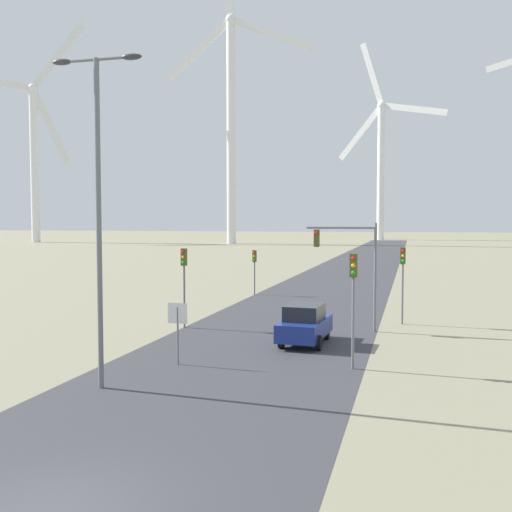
% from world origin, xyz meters
% --- Properties ---
extents(ground_plane, '(600.00, 600.00, 0.00)m').
position_xyz_m(ground_plane, '(0.00, 0.00, 0.00)').
color(ground_plane, gray).
extents(road_surface, '(10.00, 240.00, 0.01)m').
position_xyz_m(road_surface, '(0.00, 48.00, 0.00)').
color(road_surface, '#38383D').
rests_on(road_surface, ground).
extents(streetlamp, '(3.24, 0.32, 11.01)m').
position_xyz_m(streetlamp, '(-3.43, 8.00, 6.81)').
color(streetlamp, slate).
rests_on(streetlamp, ground).
extents(stop_sign_near, '(0.81, 0.07, 2.44)m').
position_xyz_m(stop_sign_near, '(-2.17, 11.72, 1.70)').
color(stop_sign_near, slate).
rests_on(stop_sign_near, ground).
extents(traffic_light_post_near_left, '(0.28, 0.34, 4.19)m').
position_xyz_m(traffic_light_post_near_left, '(-4.94, 19.39, 3.07)').
color(traffic_light_post_near_left, slate).
rests_on(traffic_light_post_near_left, ground).
extents(traffic_light_post_near_right, '(0.28, 0.33, 4.41)m').
position_xyz_m(traffic_light_post_near_right, '(4.53, 12.77, 3.22)').
color(traffic_light_post_near_right, slate).
rests_on(traffic_light_post_near_right, ground).
extents(traffic_light_post_mid_left, '(0.28, 0.33, 3.41)m').
position_xyz_m(traffic_light_post_mid_left, '(-4.98, 33.96, 2.51)').
color(traffic_light_post_mid_left, slate).
rests_on(traffic_light_post_mid_left, ground).
extents(traffic_light_post_mid_right, '(0.28, 0.34, 4.20)m').
position_xyz_m(traffic_light_post_mid_right, '(6.17, 23.43, 3.07)').
color(traffic_light_post_mid_right, slate).
rests_on(traffic_light_post_mid_right, ground).
extents(traffic_light_mast_overhead, '(3.60, 0.35, 5.54)m').
position_xyz_m(traffic_light_mast_overhead, '(3.61, 20.77, 3.90)').
color(traffic_light_mast_overhead, slate).
rests_on(traffic_light_mast_overhead, ground).
extents(car_approaching, '(2.03, 4.20, 1.83)m').
position_xyz_m(car_approaching, '(1.94, 16.94, 0.91)').
color(car_approaching, navy).
rests_on(car_approaching, ground).
extents(wind_turbine_far_left, '(31.42, 16.56, 58.20)m').
position_xyz_m(wind_turbine_far_left, '(-90.32, 128.85, 25.71)').
color(wind_turbine_far_left, white).
rests_on(wind_turbine_far_left, ground).
extents(wind_turbine_left, '(38.97, 4.51, 76.87)m').
position_xyz_m(wind_turbine_left, '(-37.16, 132.48, 33.43)').
color(wind_turbine_left, white).
rests_on(wind_turbine_left, ground).
extents(wind_turbine_center, '(32.01, 12.40, 59.41)m').
position_xyz_m(wind_turbine_center, '(-3.03, 174.19, 25.32)').
color(wind_turbine_center, white).
rests_on(wind_turbine_center, ground).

